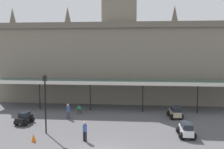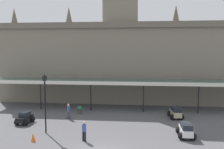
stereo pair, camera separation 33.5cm
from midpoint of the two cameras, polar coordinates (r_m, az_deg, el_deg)
The scene contains 10 objects.
station_building at distance 37.32m, azimuth 2.32°, elevation 3.87°, with size 34.69×6.80×19.56m.
entrance_canopy at distance 31.94m, azimuth 1.62°, elevation -1.45°, with size 32.48×3.26×3.73m.
car_black_sedan at distance 27.51m, azimuth -18.80°, elevation -9.45°, with size 1.65×2.12×1.19m.
car_white_estate at distance 23.14m, azimuth 16.78°, elevation -12.08°, with size 1.55×2.26×1.27m.
car_beige_estate at distance 28.96m, azimuth 14.52°, elevation -8.45°, with size 1.68×2.33×1.27m.
pedestrian_crossing_forecourt at distance 28.02m, azimuth -9.46°, elevation -8.09°, with size 0.38×0.34×1.67m.
pedestrian_near_entrance at distance 21.28m, azimuth -5.87°, elevation -12.46°, with size 0.35×0.34×1.67m.
victorian_lamppost at distance 23.31m, azimuth -14.51°, elevation -5.00°, with size 0.30×0.30×5.34m.
traffic_cone at distance 22.25m, azimuth -17.00°, elevation -13.45°, with size 0.40×0.40×0.66m, color orange.
planter_by_canopy at distance 30.18m, azimuth -7.01°, elevation -7.89°, with size 0.60×0.60×0.96m.
Camera 2 is at (2.68, -17.27, 7.48)m, focal length 40.41 mm.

